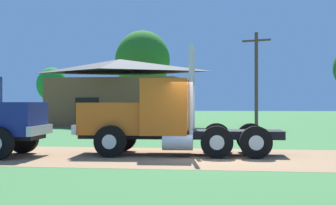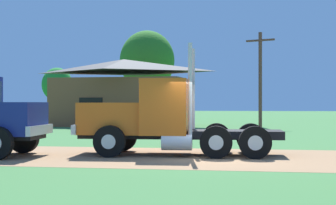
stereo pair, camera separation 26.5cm
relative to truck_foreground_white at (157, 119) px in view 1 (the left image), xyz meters
name	(u,v)px [view 1 (the left image)]	position (x,y,z in m)	size (l,w,h in m)	color
ground_plane	(210,158)	(1.88, -0.73, -1.24)	(200.00, 200.00, 0.00)	#3B7038
dirt_track	(210,157)	(1.88, -0.73, -1.23)	(120.00, 6.51, 0.01)	#99724E
truck_foreground_white	(157,119)	(0.00, 0.00, 0.00)	(7.19, 2.91, 3.79)	black
shed_building	(120,94)	(-6.67, 22.01, 1.30)	(10.94, 7.47, 5.28)	brown
utility_pole_near	(256,77)	(4.00, 21.02, 2.54)	(2.10, 0.93, 7.06)	brown
tree_left	(52,85)	(-18.26, 37.55, 2.64)	(3.43, 3.43, 5.79)	#513823
tree_mid	(143,61)	(-7.00, 33.12, 4.82)	(5.53, 5.53, 9.11)	#513823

